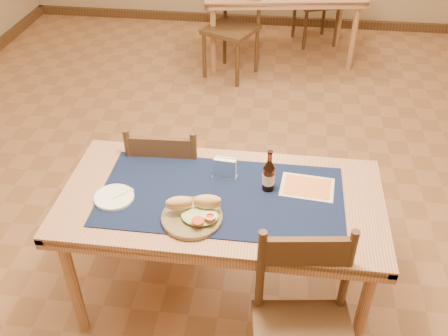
# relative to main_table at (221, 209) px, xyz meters

# --- Properties ---
(room) EXTENTS (6.04, 7.04, 2.84)m
(room) POSITION_rel_main_table_xyz_m (0.00, 0.80, 0.73)
(room) COLOR #91623F
(room) RESTS_ON ground
(main_table) EXTENTS (1.60, 0.80, 0.75)m
(main_table) POSITION_rel_main_table_xyz_m (0.00, 0.00, 0.00)
(main_table) COLOR tan
(main_table) RESTS_ON ground
(placemat) EXTENTS (1.20, 0.60, 0.01)m
(placemat) POSITION_rel_main_table_xyz_m (0.00, 0.00, 0.09)
(placemat) COLOR #0E1935
(placemat) RESTS_ON main_table
(baseboard) EXTENTS (6.00, 7.00, 0.10)m
(baseboard) POSITION_rel_main_table_xyz_m (0.00, 0.80, -0.62)
(baseboard) COLOR #462C19
(baseboard) RESTS_ON ground
(chair_main_far) EXTENTS (0.44, 0.44, 0.91)m
(chair_main_far) POSITION_rel_main_table_xyz_m (-0.38, 0.43, -0.19)
(chair_main_far) COLOR #462C19
(chair_main_far) RESTS_ON ground
(chair_main_near) EXTENTS (0.49, 0.49, 0.94)m
(chair_main_near) POSITION_rel_main_table_xyz_m (0.43, -0.55, -0.18)
(chair_main_near) COLOR #462C19
(chair_main_near) RESTS_ON ground
(chair_back_near) EXTENTS (0.60, 0.60, 0.98)m
(chair_back_near) POSITION_rel_main_table_xyz_m (-0.26, 2.87, -0.16)
(chair_back_near) COLOR #462C19
(chair_back_near) RESTS_ON ground
(chair_back_far) EXTENTS (0.55, 0.55, 0.94)m
(chair_back_far) POSITION_rel_main_table_xyz_m (0.59, 3.75, -0.18)
(chair_back_far) COLOR #462C19
(chair_back_far) RESTS_ON ground
(sandwich_plate) EXTENTS (0.29, 0.29, 0.11)m
(sandwich_plate) POSITION_rel_main_table_xyz_m (-0.10, -0.18, 0.12)
(sandwich_plate) COLOR brown
(sandwich_plate) RESTS_ON placemat
(side_plate) EXTENTS (0.20, 0.20, 0.02)m
(side_plate) POSITION_rel_main_table_xyz_m (-0.52, -0.09, 0.10)
(side_plate) COLOR white
(side_plate) RESTS_ON placemat
(fork) EXTENTS (0.09, 0.10, 0.00)m
(fork) POSITION_rel_main_table_xyz_m (-0.47, -0.06, 0.10)
(fork) COLOR #85DB78
(fork) RESTS_ON side_plate
(beer_bottle) EXTENTS (0.06, 0.06, 0.23)m
(beer_bottle) POSITION_rel_main_table_xyz_m (0.22, 0.08, 0.17)
(beer_bottle) COLOR #4E210E
(beer_bottle) RESTS_ON placemat
(napkin_holder) EXTENTS (0.13, 0.05, 0.11)m
(napkin_holder) POSITION_rel_main_table_xyz_m (-0.00, 0.15, 0.14)
(napkin_holder) COLOR white
(napkin_holder) RESTS_ON placemat
(menu_card) EXTENTS (0.28, 0.22, 0.01)m
(menu_card) POSITION_rel_main_table_xyz_m (0.42, 0.12, 0.09)
(menu_card) COLOR beige
(menu_card) RESTS_ON placemat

